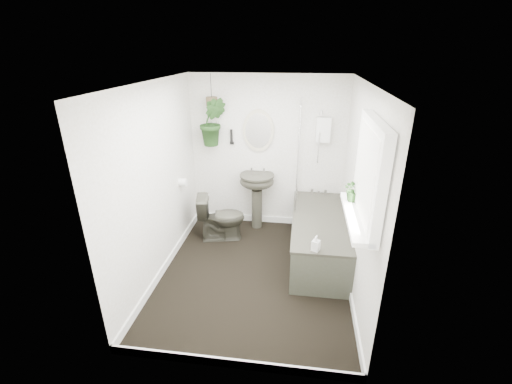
# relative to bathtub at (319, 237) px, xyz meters

# --- Properties ---
(floor) EXTENTS (2.30, 2.80, 0.02)m
(floor) POSITION_rel_bathtub_xyz_m (-0.80, -0.50, -0.30)
(floor) COLOR black
(floor) RESTS_ON ground
(ceiling) EXTENTS (2.30, 2.80, 0.02)m
(ceiling) POSITION_rel_bathtub_xyz_m (-0.80, -0.50, 2.02)
(ceiling) COLOR white
(ceiling) RESTS_ON ground
(wall_back) EXTENTS (2.30, 0.02, 2.30)m
(wall_back) POSITION_rel_bathtub_xyz_m (-0.80, 0.91, 0.86)
(wall_back) COLOR white
(wall_back) RESTS_ON ground
(wall_front) EXTENTS (2.30, 0.02, 2.30)m
(wall_front) POSITION_rel_bathtub_xyz_m (-0.80, -1.91, 0.86)
(wall_front) COLOR white
(wall_front) RESTS_ON ground
(wall_left) EXTENTS (0.02, 2.80, 2.30)m
(wall_left) POSITION_rel_bathtub_xyz_m (-1.96, -0.50, 0.86)
(wall_left) COLOR white
(wall_left) RESTS_ON ground
(wall_right) EXTENTS (0.02, 2.80, 2.30)m
(wall_right) POSITION_rel_bathtub_xyz_m (0.36, -0.50, 0.86)
(wall_right) COLOR white
(wall_right) RESTS_ON ground
(skirting) EXTENTS (2.30, 2.80, 0.10)m
(skirting) POSITION_rel_bathtub_xyz_m (-0.80, -0.50, -0.24)
(skirting) COLOR white
(skirting) RESTS_ON floor
(bathtub) EXTENTS (0.72, 1.72, 0.58)m
(bathtub) POSITION_rel_bathtub_xyz_m (0.00, 0.00, 0.00)
(bathtub) COLOR #313128
(bathtub) RESTS_ON floor
(bath_screen) EXTENTS (0.04, 0.72, 1.40)m
(bath_screen) POSITION_rel_bathtub_xyz_m (-0.33, 0.49, 0.99)
(bath_screen) COLOR silver
(bath_screen) RESTS_ON bathtub
(shower_box) EXTENTS (0.20, 0.10, 0.35)m
(shower_box) POSITION_rel_bathtub_xyz_m (0.00, 0.84, 1.26)
(shower_box) COLOR white
(shower_box) RESTS_ON wall_back
(oval_mirror) EXTENTS (0.46, 0.03, 0.62)m
(oval_mirror) POSITION_rel_bathtub_xyz_m (-0.93, 0.87, 1.21)
(oval_mirror) COLOR beige
(oval_mirror) RESTS_ON wall_back
(wall_sconce) EXTENTS (0.04, 0.04, 0.22)m
(wall_sconce) POSITION_rel_bathtub_xyz_m (-1.33, 0.86, 1.11)
(wall_sconce) COLOR black
(wall_sconce) RESTS_ON wall_back
(toilet_roll_holder) EXTENTS (0.11, 0.11, 0.11)m
(toilet_roll_holder) POSITION_rel_bathtub_xyz_m (-1.90, 0.20, 0.61)
(toilet_roll_holder) COLOR white
(toilet_roll_holder) RESTS_ON wall_left
(window_recess) EXTENTS (0.08, 1.00, 0.90)m
(window_recess) POSITION_rel_bathtub_xyz_m (0.29, -1.20, 1.36)
(window_recess) COLOR white
(window_recess) RESTS_ON wall_right
(window_sill) EXTENTS (0.18, 1.00, 0.04)m
(window_sill) POSITION_rel_bathtub_xyz_m (0.22, -1.20, 0.94)
(window_sill) COLOR white
(window_sill) RESTS_ON wall_right
(window_blinds) EXTENTS (0.01, 0.86, 0.76)m
(window_blinds) POSITION_rel_bathtub_xyz_m (0.24, -1.20, 1.36)
(window_blinds) COLOR white
(window_blinds) RESTS_ON wall_right
(toilet) EXTENTS (0.74, 0.52, 0.69)m
(toilet) POSITION_rel_bathtub_xyz_m (-1.40, 0.30, 0.05)
(toilet) COLOR #313128
(toilet) RESTS_ON floor
(pedestal_sink) EXTENTS (0.55, 0.48, 0.88)m
(pedestal_sink) POSITION_rel_bathtub_xyz_m (-0.93, 0.72, 0.15)
(pedestal_sink) COLOR #313128
(pedestal_sink) RESTS_ON floor
(sill_plant) EXTENTS (0.23, 0.21, 0.23)m
(sill_plant) POSITION_rel_bathtub_xyz_m (0.23, -0.90, 1.07)
(sill_plant) COLOR black
(sill_plant) RESTS_ON window_sill
(hanging_plant) EXTENTS (0.41, 0.35, 0.70)m
(hanging_plant) POSITION_rel_bathtub_xyz_m (-1.58, 0.75, 1.35)
(hanging_plant) COLOR black
(hanging_plant) RESTS_ON ceiling
(soap_bottle) EXTENTS (0.11, 0.11, 0.18)m
(soap_bottle) POSITION_rel_bathtub_xyz_m (-0.08, -0.78, 0.38)
(soap_bottle) COLOR black
(soap_bottle) RESTS_ON bathtub
(hanging_pot) EXTENTS (0.16, 0.16, 0.12)m
(hanging_pot) POSITION_rel_bathtub_xyz_m (-1.58, 0.75, 1.63)
(hanging_pot) COLOR brown
(hanging_pot) RESTS_ON ceiling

